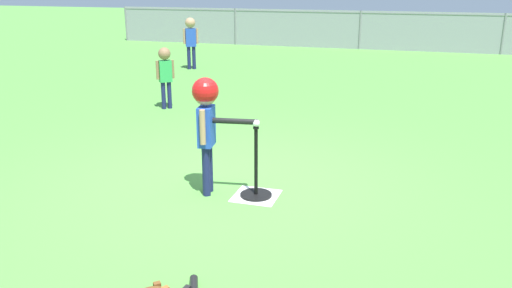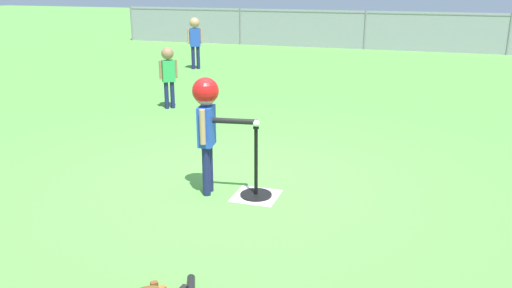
{
  "view_description": "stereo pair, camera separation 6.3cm",
  "coord_description": "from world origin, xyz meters",
  "px_view_note": "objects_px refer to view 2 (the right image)",
  "views": [
    {
      "loc": [
        1.78,
        -4.93,
        2.1
      ],
      "look_at": [
        0.34,
        -0.22,
        0.55
      ],
      "focal_mm": 37.17,
      "sensor_mm": 36.0,
      "label": 1
    },
    {
      "loc": [
        1.84,
        -4.91,
        2.1
      ],
      "look_at": [
        0.34,
        -0.22,
        0.55
      ],
      "focal_mm": 37.17,
      "sensor_mm": 36.0,
      "label": 2
    }
  ],
  "objects_px": {
    "batter_child": "(207,112)",
    "batting_tee": "(256,185)",
    "fielder_deep_left": "(168,69)",
    "fielder_near_right": "(195,36)",
    "baseball_on_tee": "(256,123)"
  },
  "relations": [
    {
      "from": "fielder_deep_left",
      "to": "fielder_near_right",
      "type": "relative_size",
      "value": 0.84
    },
    {
      "from": "fielder_deep_left",
      "to": "batting_tee",
      "type": "bearing_deg",
      "value": -51.09
    },
    {
      "from": "batting_tee",
      "to": "baseball_on_tee",
      "type": "distance_m",
      "value": 0.64
    },
    {
      "from": "batting_tee",
      "to": "fielder_near_right",
      "type": "relative_size",
      "value": 0.6
    },
    {
      "from": "batting_tee",
      "to": "fielder_near_right",
      "type": "xyz_separation_m",
      "value": [
        -3.75,
        6.94,
        0.66
      ]
    },
    {
      "from": "fielder_deep_left",
      "to": "fielder_near_right",
      "type": "bearing_deg",
      "value": 107.78
    },
    {
      "from": "fielder_deep_left",
      "to": "fielder_near_right",
      "type": "distance_m",
      "value": 4.01
    },
    {
      "from": "batting_tee",
      "to": "baseball_on_tee",
      "type": "height_order",
      "value": "baseball_on_tee"
    },
    {
      "from": "batter_child",
      "to": "batting_tee",
      "type": "bearing_deg",
      "value": 7.84
    },
    {
      "from": "batting_tee",
      "to": "fielder_near_right",
      "type": "bearing_deg",
      "value": 118.35
    },
    {
      "from": "baseball_on_tee",
      "to": "fielder_deep_left",
      "type": "distance_m",
      "value": 4.02
    },
    {
      "from": "batting_tee",
      "to": "fielder_near_right",
      "type": "distance_m",
      "value": 7.92
    },
    {
      "from": "baseball_on_tee",
      "to": "fielder_deep_left",
      "type": "height_order",
      "value": "fielder_deep_left"
    },
    {
      "from": "baseball_on_tee",
      "to": "fielder_deep_left",
      "type": "bearing_deg",
      "value": 128.91
    },
    {
      "from": "batting_tee",
      "to": "batter_child",
      "type": "relative_size",
      "value": 0.61
    }
  ]
}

